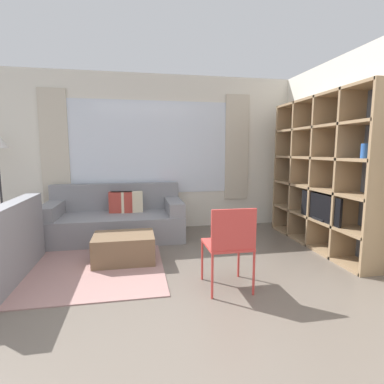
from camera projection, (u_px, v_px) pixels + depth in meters
The scene contains 8 objects.
ground_plane at pixel (175, 331), 2.34m from camera, with size 16.00×16.00×0.00m, color #665B51.
wall_back at pixel (151, 153), 5.28m from camera, with size 6.30×0.11×2.70m.
wall_right at pixel (343, 154), 4.18m from camera, with size 0.07×4.38×2.70m, color silver.
area_rug at pixel (71, 262), 3.79m from camera, with size 2.25×2.27×0.01m, color gray.
shelving_unit at pixel (324, 174), 4.28m from camera, with size 0.39×2.20×2.16m.
couch_main at pixel (116, 219), 4.81m from camera, with size 2.10×0.98×0.85m.
ottoman at pixel (124, 248), 3.79m from camera, with size 0.75×0.55×0.35m.
folding_chair at pixel (230, 241), 2.95m from camera, with size 0.44×0.46×0.86m.
Camera 1 is at (-0.27, -2.16, 1.41)m, focal length 28.00 mm.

